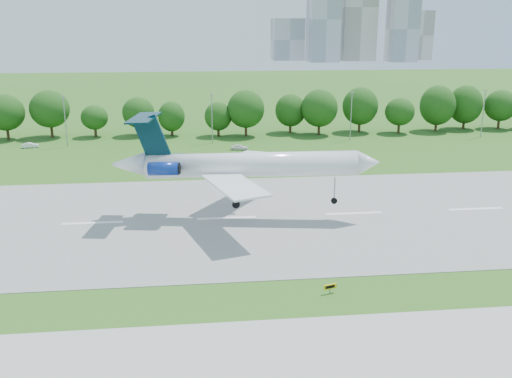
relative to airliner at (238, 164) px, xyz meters
name	(u,v)px	position (x,y,z in m)	size (l,w,h in m)	color
ground	(414,284)	(18.19, -25.29, -8.48)	(600.00, 600.00, 0.00)	#245B18
runway	(354,214)	(18.19, -0.29, -8.44)	(400.00, 45.00, 0.08)	gray
taxiway	(493,376)	(18.19, -43.29, -8.44)	(400.00, 23.00, 0.08)	#ADADA8
tree_line	(286,111)	(18.19, 66.71, -2.29)	(288.40, 8.40, 10.40)	#382314
light_poles	(282,117)	(15.69, 56.71, -2.14)	(175.90, 0.25, 12.19)	gray
skyline	(352,20)	(118.36, 365.32, 21.98)	(127.00, 52.00, 80.00)	#B2B2B7
airliner	(238,164)	(0.00, 0.00, 0.00)	(40.17, 29.01, 13.61)	white
taxi_sign_left	(330,287)	(8.06, -26.62, -7.67)	(1.54, 0.62, 1.10)	gray
service_vehicle_a	(30,145)	(-45.36, 56.16, -7.87)	(1.30, 3.73, 1.23)	white
service_vehicle_b	(239,147)	(4.21, 48.23, -7.81)	(1.59, 3.96, 1.35)	silver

